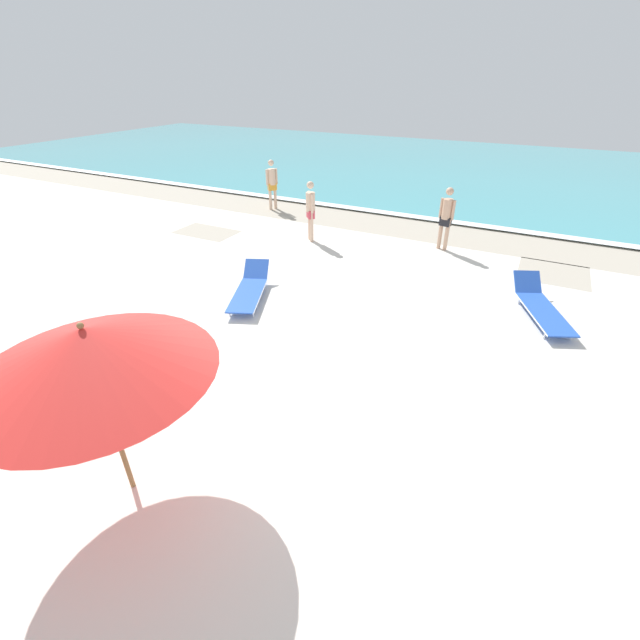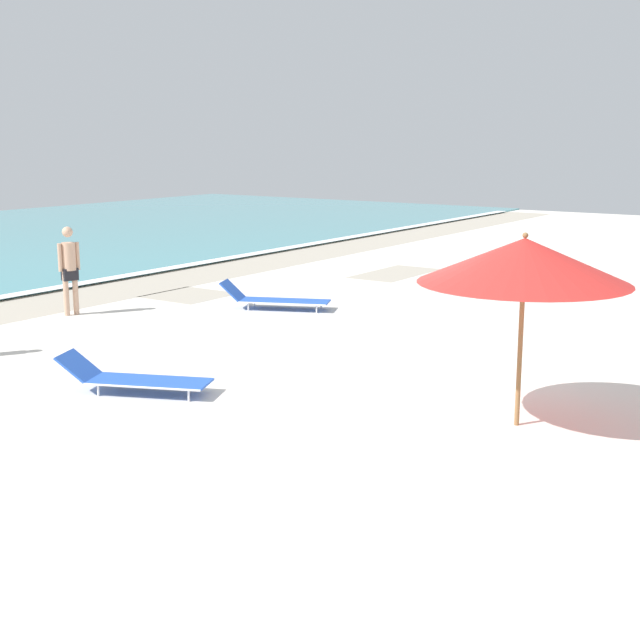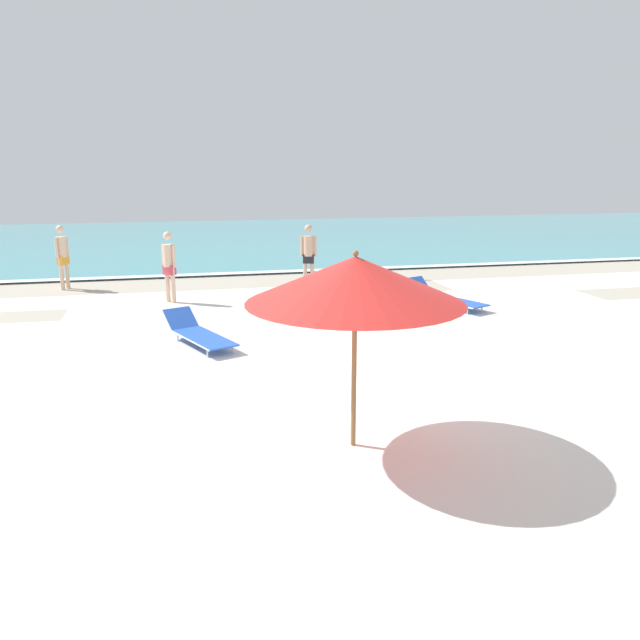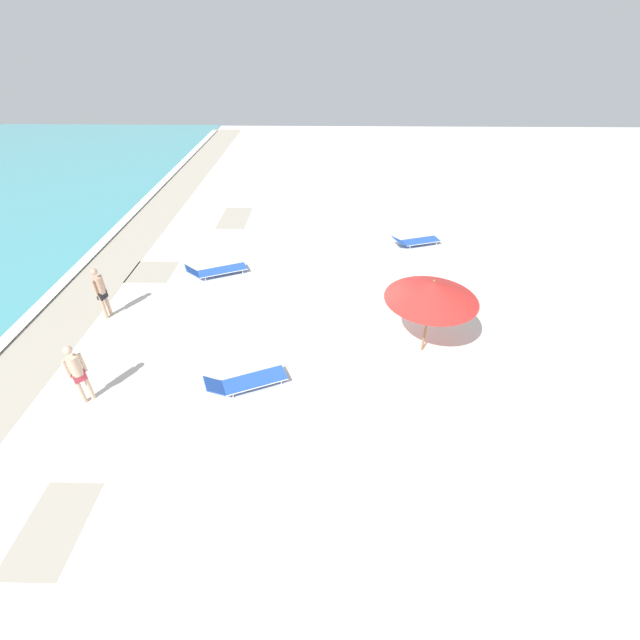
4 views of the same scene
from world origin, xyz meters
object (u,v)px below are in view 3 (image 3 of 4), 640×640
at_px(sun_lounger_beside_umbrella, 199,333).
at_px(beachgoer_strolling_adult, 169,263).
at_px(beachgoer_shoreline_child, 309,252).
at_px(beach_umbrella, 355,280).
at_px(sun_lounger_under_umbrella, 445,297).
at_px(beachgoer_wading_adult, 62,253).

relative_size(sun_lounger_beside_umbrella, beachgoer_strolling_adult, 1.24).
height_order(beachgoer_shoreline_child, beachgoer_strolling_adult, same).
height_order(beach_umbrella, sun_lounger_under_umbrella, beach_umbrella).
relative_size(beachgoer_wading_adult, beachgoer_strolling_adult, 1.00).
bearing_deg(sun_lounger_beside_umbrella, beach_umbrella, -94.40).
xyz_separation_m(sun_lounger_beside_umbrella, beachgoer_shoreline_child, (3.20, 5.07, 0.79)).
xyz_separation_m(beach_umbrella, beachgoer_shoreline_child, (1.53, 10.01, -1.04)).
distance_m(sun_lounger_beside_umbrella, beachgoer_wading_adult, 7.26).
relative_size(beach_umbrella, sun_lounger_under_umbrella, 1.12).
bearing_deg(beachgoer_strolling_adult, sun_lounger_beside_umbrella, 144.39).
relative_size(sun_lounger_under_umbrella, beachgoer_wading_adult, 1.30).
distance_m(beach_umbrella, beachgoer_wading_adult, 12.44).
distance_m(sun_lounger_under_umbrella, beachgoer_strolling_adult, 6.82).
distance_m(sun_lounger_under_umbrella, beachgoer_wading_adult, 10.32).
relative_size(beach_umbrella, sun_lounger_beside_umbrella, 1.17).
height_order(sun_lounger_under_umbrella, beachgoer_strolling_adult, beachgoer_strolling_adult).
relative_size(sun_lounger_under_umbrella, beachgoer_shoreline_child, 1.30).
bearing_deg(beach_umbrella, beachgoer_strolling_adult, 103.92).
bearing_deg(sun_lounger_beside_umbrella, beachgoer_strolling_adult, 74.67).
height_order(sun_lounger_beside_umbrella, beachgoer_wading_adult, beachgoer_wading_adult).
bearing_deg(beachgoer_strolling_adult, beach_umbrella, 150.57).
bearing_deg(beach_umbrella, beachgoer_wading_adult, 114.16).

